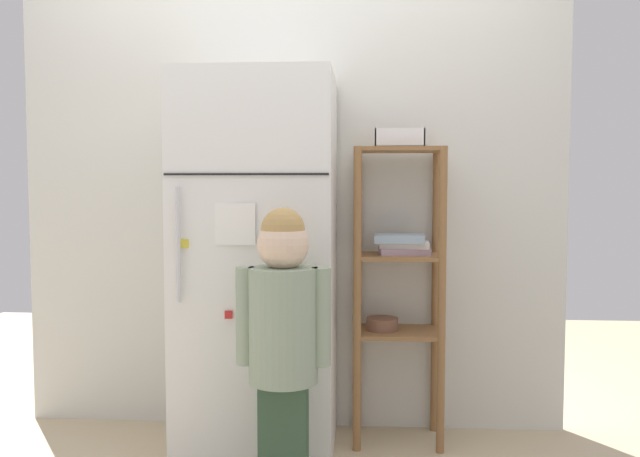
{
  "coord_description": "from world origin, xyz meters",
  "views": [
    {
      "loc": [
        0.36,
        -2.87,
        1.18
      ],
      "look_at": [
        0.16,
        0.02,
        0.99
      ],
      "focal_mm": 37.17,
      "sensor_mm": 36.0,
      "label": 1
    }
  ],
  "objects_px": {
    "refrigerator": "(258,264)",
    "fruit_bin": "(401,140)",
    "child_standing": "(283,324)",
    "pantry_shelf_unit": "(398,271)"
  },
  "relations": [
    {
      "from": "refrigerator",
      "to": "fruit_bin",
      "type": "relative_size",
      "value": 7.53
    },
    {
      "from": "refrigerator",
      "to": "child_standing",
      "type": "height_order",
      "value": "refrigerator"
    },
    {
      "from": "child_standing",
      "to": "refrigerator",
      "type": "bearing_deg",
      "value": 109.86
    },
    {
      "from": "child_standing",
      "to": "pantry_shelf_unit",
      "type": "height_order",
      "value": "pantry_shelf_unit"
    },
    {
      "from": "refrigerator",
      "to": "child_standing",
      "type": "relative_size",
      "value": 1.51
    },
    {
      "from": "refrigerator",
      "to": "fruit_bin",
      "type": "bearing_deg",
      "value": 12.07
    },
    {
      "from": "child_standing",
      "to": "pantry_shelf_unit",
      "type": "distance_m",
      "value": 0.77
    },
    {
      "from": "pantry_shelf_unit",
      "to": "fruit_bin",
      "type": "xyz_separation_m",
      "value": [
        0.01,
        0.01,
        0.6
      ]
    },
    {
      "from": "child_standing",
      "to": "pantry_shelf_unit",
      "type": "relative_size",
      "value": 0.81
    },
    {
      "from": "child_standing",
      "to": "fruit_bin",
      "type": "xyz_separation_m",
      "value": [
        0.46,
        0.62,
        0.72
      ]
    }
  ]
}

